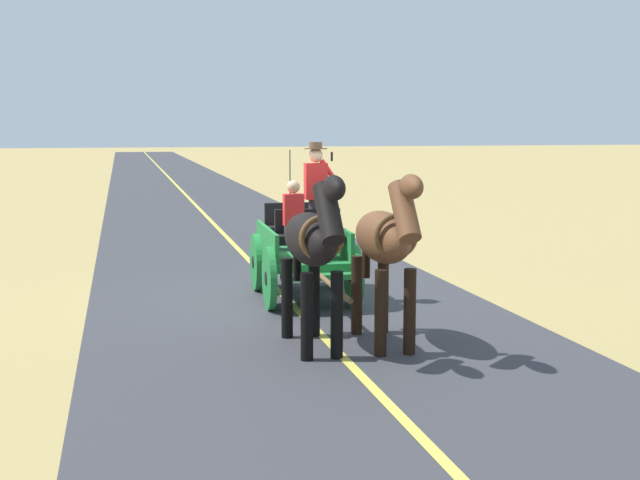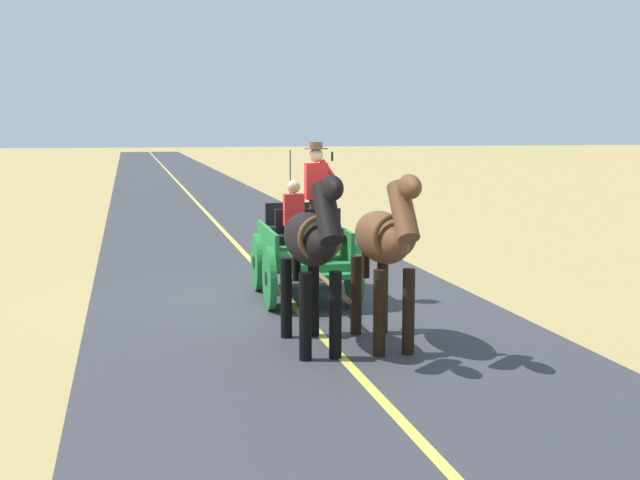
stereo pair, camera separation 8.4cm
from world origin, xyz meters
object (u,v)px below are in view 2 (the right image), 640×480
at_px(horse_drawn_carriage, 304,248).
at_px(horse_near_side, 384,242).
at_px(traffic_cone, 385,249).
at_px(horse_off_side, 312,244).

xyz_separation_m(horse_drawn_carriage, horse_near_side, (-0.37, 3.04, 0.51)).
relative_size(horse_drawn_carriage, traffic_cone, 9.02).
height_order(horse_near_side, horse_off_side, same).
bearing_deg(horse_near_side, traffic_cone, -107.86).
bearing_deg(horse_drawn_carriage, traffic_cone, -126.05).
height_order(horse_drawn_carriage, traffic_cone, horse_drawn_carriage).
bearing_deg(traffic_cone, horse_near_side, 72.14).
xyz_separation_m(horse_off_side, traffic_cone, (-2.96, -6.33, -1.07)).
xyz_separation_m(horse_drawn_carriage, horse_off_side, (0.55, 3.01, 0.51)).
bearing_deg(horse_drawn_carriage, horse_off_side, 79.72).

